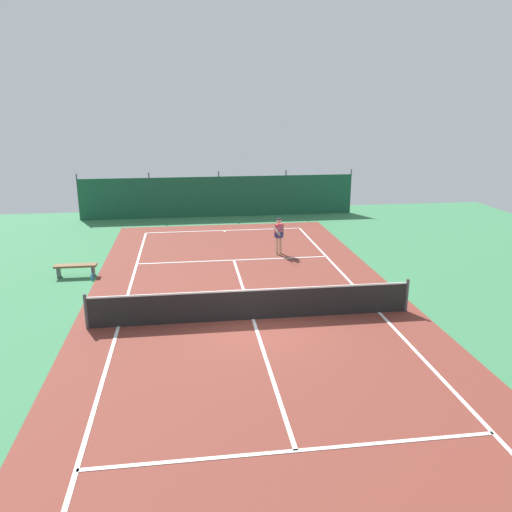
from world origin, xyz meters
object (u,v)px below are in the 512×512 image
Objects in this scene: tennis_ball_near_player at (231,294)px; water_bottle at (92,277)px; parked_car at (217,194)px; tennis_player at (279,233)px; courtside_bench at (76,267)px; tennis_net at (253,304)px.

water_bottle is at bearing 156.01° from tennis_ball_near_player.
water_bottle is at bearing 75.53° from parked_car.
tennis_player is at bearing 106.93° from parked_car.
water_bottle is (-5.74, -14.34, -0.72)m from parked_car.
parked_car is at bearing 68.19° from water_bottle.
tennis_ball_near_player is 6.46m from courtside_bench.
parked_car reaches higher than water_bottle.
courtside_bench is at bearing 142.50° from water_bottle.
tennis_player reaches higher than water_bottle.
tennis_net is 153.33× the size of tennis_ball_near_player.
tennis_net is at bearing 44.26° from tennis_player.
parked_car is (0.10, 18.90, 0.33)m from tennis_net.
water_bottle is (-5.64, 4.56, -0.39)m from tennis_net.
courtside_bench is (-6.41, -13.82, -0.46)m from parked_car.
courtside_bench is (-8.41, -2.03, -0.59)m from tennis_player.
parked_car reaches higher than tennis_net.
tennis_net is 2.30× the size of parked_car.
parked_car is 2.75× the size of courtside_bench.
tennis_ball_near_player is 5.62m from water_bottle.
tennis_player is 1.03× the size of courtside_bench.
tennis_ball_near_player is (-0.50, 2.27, -0.48)m from tennis_net.
water_bottle is (-5.13, 2.28, 0.09)m from tennis_ball_near_player.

